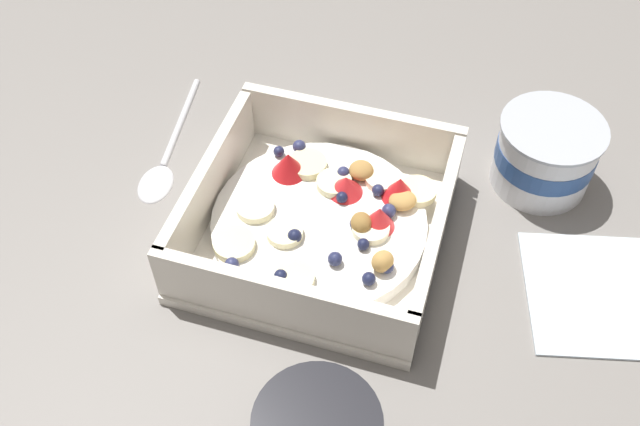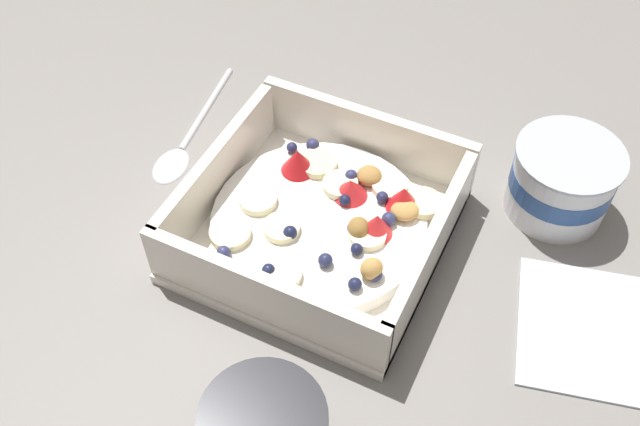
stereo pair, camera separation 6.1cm
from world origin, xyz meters
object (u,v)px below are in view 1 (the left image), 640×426
object	(u,v)px
folded_napkin	(600,293)
yogurt_cup	(546,154)
fruit_bowl	(322,219)
spoon	(163,161)

from	to	relation	value
folded_napkin	yogurt_cup	bearing A→B (deg)	118.94
fruit_bowl	spoon	size ratio (longest dim) A/B	1.20
spoon	yogurt_cup	xyz separation A→B (m)	(0.34, 0.08, 0.03)
spoon	fruit_bowl	bearing A→B (deg)	-12.21
spoon	yogurt_cup	world-z (taller)	yogurt_cup
fruit_bowl	spoon	bearing A→B (deg)	167.79
folded_napkin	fruit_bowl	bearing A→B (deg)	-178.62
spoon	folded_napkin	bearing A→B (deg)	-4.36
spoon	folded_napkin	distance (m)	0.41
fruit_bowl	folded_napkin	bearing A→B (deg)	1.38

